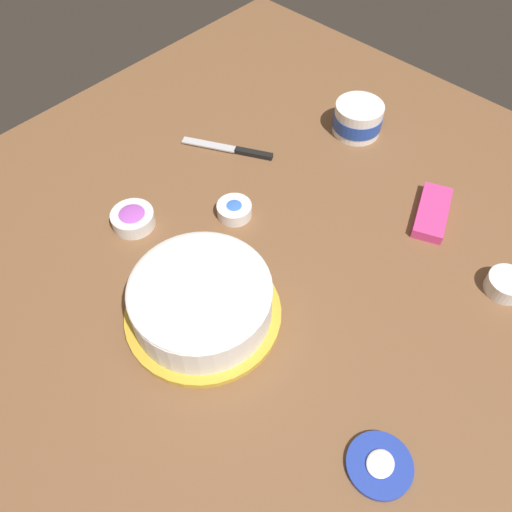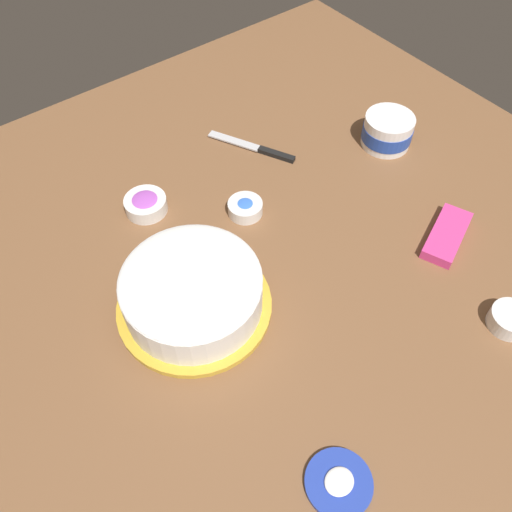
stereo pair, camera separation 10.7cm
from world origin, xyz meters
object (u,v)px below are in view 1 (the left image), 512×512
spreading_knife (235,150)px  sprinkle_bowl_blue (234,209)px  frosting_tub_lid (380,465)px  frosted_cake (201,301)px  candy_box_lower (432,212)px  sprinkle_bowl_rainbow (133,218)px  sprinkle_bowl_pink (506,284)px  frosting_tub (358,118)px

spreading_knife → sprinkle_bowl_blue: sprinkle_bowl_blue is taller
frosting_tub_lid → sprinkle_bowl_blue: bearing=67.4°
frosted_cake → sprinkle_bowl_blue: 0.27m
spreading_knife → candy_box_lower: size_ratio=1.38×
frosting_tub_lid → sprinkle_bowl_rainbow: (0.06, 0.70, 0.01)m
candy_box_lower → frosting_tub_lid: bearing=-178.9°
sprinkle_bowl_pink → frosting_tub_lid: bearing=-177.9°
spreading_knife → sprinkle_bowl_pink: sprinkle_bowl_pink is taller
spreading_knife → frosting_tub: bearing=-32.5°
sprinkle_bowl_blue → candy_box_lower: sprinkle_bowl_blue is taller
frosted_cake → frosting_tub_lid: bearing=-90.2°
frosting_tub_lid → candy_box_lower: bearing=23.3°
sprinkle_bowl_blue → sprinkle_bowl_pink: bearing=-67.3°
spreading_knife → sprinkle_bowl_pink: size_ratio=2.77×
sprinkle_bowl_blue → candy_box_lower: size_ratio=0.50×
frosting_tub → sprinkle_bowl_pink: frosting_tub is taller
spreading_knife → sprinkle_bowl_blue: bearing=-136.1°
frosting_tub_lid → sprinkle_bowl_blue: 0.60m
sprinkle_bowl_blue → sprinkle_bowl_pink: 0.59m
frosted_cake → frosting_tub: size_ratio=2.44×
frosted_cake → spreading_knife: bearing=37.0°
frosted_cake → sprinkle_bowl_blue: frosted_cake is taller
spreading_knife → candy_box_lower: candy_box_lower is taller
frosting_tub_lid → sprinkle_bowl_pink: sprinkle_bowl_pink is taller
frosted_cake → sprinkle_bowl_rainbow: (0.06, 0.29, -0.03)m
sprinkle_bowl_pink → frosted_cake: bearing=138.8°
frosted_cake → frosting_tub: 0.67m
frosted_cake → frosting_tub_lid: (-0.00, -0.42, -0.05)m
frosting_tub_lid → sprinkle_bowl_rainbow: size_ratio=1.15×
frosted_cake → candy_box_lower: size_ratio=1.92×
spreading_knife → candy_box_lower: (0.15, -0.48, 0.01)m
sprinkle_bowl_blue → sprinkle_bowl_rainbow: (-0.17, 0.14, 0.00)m
sprinkle_bowl_pink → candy_box_lower: bearing=70.8°
frosted_cake → candy_box_lower: (0.53, -0.19, -0.04)m
spreading_knife → sprinkle_bowl_rainbow: (-0.33, -0.00, 0.01)m
spreading_knife → candy_box_lower: bearing=-72.7°
frosted_cake → frosting_tub_lid: size_ratio=2.78×
frosted_cake → candy_box_lower: 0.56m
frosted_cake → sprinkle_bowl_pink: bearing=-41.2°
spreading_knife → candy_box_lower: 0.50m
frosting_tub_lid → sprinkle_bowl_rainbow: 0.70m
frosting_tub → candy_box_lower: frosting_tub is taller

